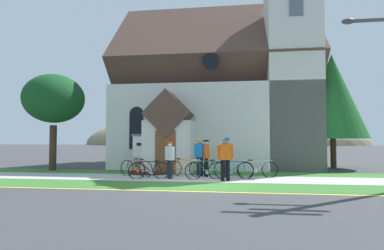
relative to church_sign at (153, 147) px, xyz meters
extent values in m
plane|color=#3D3D3F|center=(2.42, 0.00, -1.29)|extent=(140.00, 140.00, 0.00)
cube|color=#B7B5AD|center=(2.91, -2.16, -1.28)|extent=(32.00, 2.32, 0.01)
cube|color=#38722D|center=(2.91, -4.32, -1.28)|extent=(32.00, 1.99, 0.01)
cube|color=#38722D|center=(2.91, -0.06, -1.28)|extent=(24.00, 1.87, 0.01)
cube|color=yellow|center=(2.91, -5.47, -1.28)|extent=(28.00, 0.16, 0.01)
cube|color=silver|center=(2.91, 5.10, 1.06)|extent=(11.58, 8.45, 4.70)
cube|color=brown|center=(2.91, 5.10, 4.97)|extent=(12.08, 8.60, 8.60)
cube|color=silver|center=(7.31, 2.27, 3.99)|extent=(2.78, 2.78, 10.56)
cube|color=slate|center=(7.31, 0.85, 7.32)|extent=(0.70, 0.06, 1.20)
cube|color=silver|center=(0.82, 0.07, 0.01)|extent=(2.40, 1.60, 2.60)
cube|color=brown|center=(0.82, 0.07, 1.66)|extent=(2.40, 1.80, 2.40)
cube|color=brown|center=(0.82, -0.75, -0.24)|extent=(1.00, 0.06, 2.10)
cube|color=black|center=(-1.15, 0.84, 0.81)|extent=(0.76, 0.06, 1.90)
cone|color=black|center=(-1.15, 0.84, 1.76)|extent=(0.80, 0.06, 0.80)
cylinder|color=black|center=(2.91, 0.84, 4.50)|extent=(0.90, 0.06, 0.90)
cube|color=slate|center=(-0.89, 0.04, -0.91)|extent=(0.12, 0.12, 0.75)
cube|color=slate|center=(0.89, -0.04, -0.91)|extent=(0.12, 0.12, 0.75)
cube|color=white|center=(0.00, 0.00, 0.00)|extent=(2.13, 0.18, 1.07)
cube|color=slate|center=(0.00, 0.00, 0.60)|extent=(2.25, 0.22, 0.12)
cube|color=black|center=(0.00, -0.04, 0.13)|extent=(1.70, 0.09, 0.16)
cylinder|color=#382319|center=(0.00, -0.41, -1.24)|extent=(2.18, 2.18, 0.10)
ellipsoid|color=red|center=(0.35, -0.46, -1.07)|extent=(0.36, 0.36, 0.24)
ellipsoid|color=orange|center=(-0.15, -0.06, -1.07)|extent=(0.36, 0.36, 0.24)
ellipsoid|color=orange|center=(-0.59, -0.96, -1.07)|extent=(0.36, 0.36, 0.24)
torus|color=black|center=(3.38, -2.27, -0.93)|extent=(0.73, 0.23, 0.75)
torus|color=black|center=(2.43, -2.53, -0.93)|extent=(0.73, 0.23, 0.75)
cylinder|color=#19723F|center=(2.75, -2.44, -0.76)|extent=(0.53, 0.18, 0.48)
cylinder|color=#19723F|center=(2.86, -2.41, -0.53)|extent=(0.71, 0.23, 0.05)
cylinder|color=#19723F|center=(3.10, -2.35, -0.75)|extent=(0.25, 0.10, 0.48)
cylinder|color=#19723F|center=(3.19, -2.32, -0.96)|extent=(0.39, 0.14, 0.09)
cylinder|color=#19723F|center=(3.29, -2.29, -0.73)|extent=(0.21, 0.09, 0.43)
cylinder|color=#19723F|center=(2.47, -2.52, -0.73)|extent=(0.12, 0.07, 0.41)
ellipsoid|color=black|center=(3.21, -2.32, -0.49)|extent=(0.25, 0.14, 0.05)
cylinder|color=silver|center=(2.51, -2.51, -0.51)|extent=(0.43, 0.14, 0.03)
cylinder|color=silver|center=(3.00, -2.38, -0.98)|extent=(0.18, 0.07, 0.18)
torus|color=black|center=(1.39, -1.46, -0.94)|extent=(0.73, 0.14, 0.73)
torus|color=black|center=(2.45, -1.61, -0.94)|extent=(0.73, 0.14, 0.73)
cylinder|color=orange|center=(2.09, -1.56, -0.77)|extent=(0.58, 0.12, 0.48)
cylinder|color=orange|center=(1.97, -1.54, -0.54)|extent=(0.79, 0.15, 0.05)
cylinder|color=orange|center=(1.70, -1.51, -0.76)|extent=(0.27, 0.07, 0.48)
cylinder|color=orange|center=(1.60, -1.49, -0.97)|extent=(0.43, 0.10, 0.09)
cylinder|color=orange|center=(1.49, -1.48, -0.73)|extent=(0.23, 0.07, 0.43)
cylinder|color=orange|center=(2.41, -1.61, -0.74)|extent=(0.12, 0.05, 0.40)
ellipsoid|color=black|center=(1.58, -1.49, -0.50)|extent=(0.25, 0.11, 0.05)
cylinder|color=silver|center=(2.37, -1.60, -0.52)|extent=(0.44, 0.09, 0.03)
cylinder|color=silver|center=(1.82, -1.52, -0.99)|extent=(0.18, 0.04, 0.18)
torus|color=black|center=(1.03, -2.42, -0.94)|extent=(0.71, 0.24, 0.72)
torus|color=black|center=(0.03, -2.71, -0.94)|extent=(0.71, 0.24, 0.72)
cylinder|color=black|center=(0.37, -2.61, -0.77)|extent=(0.55, 0.19, 0.48)
cylinder|color=black|center=(0.48, -2.58, -0.55)|extent=(0.75, 0.25, 0.05)
cylinder|color=black|center=(0.74, -2.50, -0.78)|extent=(0.26, 0.11, 0.45)
cylinder|color=black|center=(0.83, -2.48, -0.97)|extent=(0.41, 0.15, 0.09)
cylinder|color=black|center=(0.94, -2.45, -0.75)|extent=(0.22, 0.10, 0.40)
cylinder|color=black|center=(0.07, -2.70, -0.74)|extent=(0.12, 0.07, 0.41)
ellipsoid|color=black|center=(0.85, -2.47, -0.53)|extent=(0.25, 0.14, 0.05)
cylinder|color=silver|center=(0.11, -2.69, -0.52)|extent=(0.43, 0.15, 0.03)
cylinder|color=silver|center=(0.63, -2.54, -0.99)|extent=(0.18, 0.07, 0.18)
torus|color=black|center=(3.56, -1.81, -0.94)|extent=(0.71, 0.25, 0.73)
torus|color=black|center=(4.57, -2.11, -0.94)|extent=(0.71, 0.25, 0.73)
cylinder|color=#194CA5|center=(4.23, -2.01, -0.77)|extent=(0.56, 0.20, 0.47)
cylinder|color=#194CA5|center=(4.12, -1.98, -0.56)|extent=(0.76, 0.26, 0.05)
cylinder|color=#194CA5|center=(3.85, -1.90, -0.78)|extent=(0.26, 0.11, 0.44)
cylinder|color=#194CA5|center=(3.76, -1.87, -0.97)|extent=(0.42, 0.16, 0.09)
cylinder|color=#194CA5|center=(3.65, -1.84, -0.75)|extent=(0.22, 0.10, 0.39)
cylinder|color=#194CA5|center=(4.53, -2.10, -0.75)|extent=(0.12, 0.07, 0.39)
ellipsoid|color=black|center=(3.74, -1.86, -0.54)|extent=(0.25, 0.15, 0.05)
cylinder|color=silver|center=(4.49, -2.09, -0.53)|extent=(0.43, 0.15, 0.03)
cylinder|color=silver|center=(3.96, -1.93, -0.99)|extent=(0.18, 0.07, 0.18)
torus|color=black|center=(4.61, -1.55, -0.94)|extent=(0.73, 0.15, 0.73)
torus|color=black|center=(5.66, -1.38, -0.94)|extent=(0.73, 0.15, 0.73)
cylinder|color=#B7B7BC|center=(5.30, -1.44, -0.79)|extent=(0.57, 0.13, 0.44)
cylinder|color=#B7B7BC|center=(5.18, -1.46, -0.57)|extent=(0.78, 0.16, 0.07)
cylinder|color=#B7B7BC|center=(4.91, -1.50, -0.77)|extent=(0.27, 0.08, 0.45)
cylinder|color=#B7B7BC|center=(4.82, -1.52, -0.97)|extent=(0.43, 0.11, 0.09)
cylinder|color=#B7B7BC|center=(4.70, -1.54, -0.75)|extent=(0.23, 0.07, 0.40)
cylinder|color=#B7B7BC|center=(5.61, -1.39, -0.76)|extent=(0.12, 0.06, 0.36)
ellipsoid|color=black|center=(4.80, -1.52, -0.53)|extent=(0.25, 0.12, 0.05)
cylinder|color=silver|center=(5.57, -1.39, -0.57)|extent=(0.44, 0.10, 0.03)
cylinder|color=silver|center=(5.03, -1.48, -0.99)|extent=(0.18, 0.05, 0.18)
torus|color=black|center=(0.24, -2.11, -0.93)|extent=(0.71, 0.32, 0.75)
torus|color=black|center=(-0.75, -1.69, -0.93)|extent=(0.71, 0.32, 0.75)
cylinder|color=#A51E19|center=(-0.42, -1.83, -0.77)|extent=(0.55, 0.26, 0.45)
cylinder|color=#A51E19|center=(-0.31, -1.88, -0.55)|extent=(0.75, 0.34, 0.07)
cylinder|color=#A51E19|center=(-0.05, -1.99, -0.76)|extent=(0.26, 0.14, 0.46)
cylinder|color=#A51E19|center=(0.04, -2.02, -0.96)|extent=(0.42, 0.20, 0.09)
cylinder|color=#A51E19|center=(0.15, -2.07, -0.73)|extent=(0.22, 0.12, 0.41)
cylinder|color=#A51E19|center=(-0.71, -1.71, -0.75)|extent=(0.13, 0.08, 0.37)
ellipsoid|color=black|center=(0.06, -2.03, -0.50)|extent=(0.25, 0.17, 0.05)
cylinder|color=silver|center=(-0.67, -1.73, -0.54)|extent=(0.42, 0.19, 0.03)
cylinder|color=silver|center=(-0.16, -1.94, -0.98)|extent=(0.17, 0.09, 0.18)
cylinder|color=#191E38|center=(1.35, -2.41, -0.89)|extent=(0.15, 0.15, 0.79)
cylinder|color=#191E38|center=(1.45, -2.51, -0.89)|extent=(0.15, 0.15, 0.79)
cube|color=silver|center=(1.40, -2.46, -0.21)|extent=(0.45, 0.46, 0.58)
sphere|color=beige|center=(1.40, -2.46, 0.19)|extent=(0.20, 0.20, 0.20)
ellipsoid|color=red|center=(1.40, -2.46, 0.24)|extent=(0.33, 0.33, 0.14)
cylinder|color=silver|center=(1.24, -2.23, -0.18)|extent=(0.09, 0.11, 0.52)
cylinder|color=silver|center=(1.56, -2.68, -0.18)|extent=(0.09, 0.18, 0.53)
cylinder|color=black|center=(3.86, -2.80, -0.86)|extent=(0.15, 0.15, 0.85)
cylinder|color=black|center=(3.65, -2.91, -0.86)|extent=(0.15, 0.15, 0.85)
cube|color=#E55914|center=(3.75, -2.86, -0.13)|extent=(0.52, 0.39, 0.62)
sphere|color=#936B51|center=(3.75, -2.86, 0.29)|extent=(0.22, 0.22, 0.22)
ellipsoid|color=#1E59B2|center=(3.75, -2.86, 0.35)|extent=(0.33, 0.35, 0.15)
cylinder|color=#E55914|center=(4.03, -2.77, -0.10)|extent=(0.09, 0.13, 0.56)
cylinder|color=#E55914|center=(3.47, -2.95, -0.10)|extent=(0.09, 0.24, 0.56)
cylinder|color=black|center=(2.90, -1.63, -0.87)|extent=(0.15, 0.15, 0.82)
cylinder|color=black|center=(2.84, -1.44, -0.87)|extent=(0.15, 0.15, 0.82)
cube|color=#E55914|center=(2.87, -1.54, -0.16)|extent=(0.33, 0.50, 0.60)
sphere|color=beige|center=(2.87, -1.54, 0.25)|extent=(0.21, 0.21, 0.21)
ellipsoid|color=black|center=(2.87, -1.54, 0.30)|extent=(0.32, 0.29, 0.15)
cylinder|color=#E55914|center=(2.91, -1.82, -0.13)|extent=(0.09, 0.14, 0.55)
cylinder|color=#E55914|center=(2.82, -1.25, -0.13)|extent=(0.09, 0.10, 0.54)
cylinder|color=#2D2D33|center=(3.74, -1.35, -0.85)|extent=(0.15, 0.15, 0.86)
cylinder|color=#2D2D33|center=(3.78, -1.26, -0.85)|extent=(0.15, 0.15, 0.86)
cube|color=#E55914|center=(3.76, -1.30, -0.11)|extent=(0.37, 0.53, 0.63)
sphere|color=beige|center=(3.76, -1.30, 0.32)|extent=(0.22, 0.22, 0.22)
ellipsoid|color=black|center=(3.76, -1.30, 0.38)|extent=(0.35, 0.32, 0.16)
cylinder|color=#E55914|center=(3.61, -1.56, -0.08)|extent=(0.09, 0.12, 0.57)
cylinder|color=#E55914|center=(3.91, -1.05, -0.08)|extent=(0.09, 0.24, 0.57)
cylinder|color=#191E38|center=(2.62, -1.28, -0.86)|extent=(0.15, 0.15, 0.85)
cylinder|color=#191E38|center=(2.45, -1.17, -0.86)|extent=(0.15, 0.15, 0.85)
cube|color=blue|center=(2.53, -1.23, -0.13)|extent=(0.51, 0.42, 0.62)
sphere|color=tan|center=(2.53, -1.23, 0.29)|extent=(0.22, 0.22, 0.22)
ellipsoid|color=gold|center=(2.53, -1.23, 0.35)|extent=(0.34, 0.36, 0.15)
cylinder|color=blue|center=(2.76, -1.42, -0.10)|extent=(0.09, 0.22, 0.56)
cylinder|color=blue|center=(2.31, -1.04, -0.10)|extent=(0.09, 0.20, 0.56)
cube|color=#4C4C51|center=(9.00, -4.12, 4.52)|extent=(1.80, 0.10, 0.10)
ellipsoid|color=#3F3F44|center=(8.10, -4.12, 4.52)|extent=(0.44, 0.28, 0.20)
cylinder|color=#3D2D1E|center=(9.74, 3.44, -0.43)|extent=(0.32, 0.32, 1.71)
cone|color=#195623|center=(9.74, 3.44, 2.88)|extent=(3.83, 3.83, 4.91)
cylinder|color=#3D2D1E|center=(-5.64, 0.30, -0.07)|extent=(0.37, 0.37, 2.43)
ellipsoid|color=#14471E|center=(-5.64, 0.30, 2.60)|extent=(3.23, 3.23, 2.65)
ellipsoid|color=#847A5B|center=(0.14, 77.49, -1.29)|extent=(81.91, 42.81, 19.73)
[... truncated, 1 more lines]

